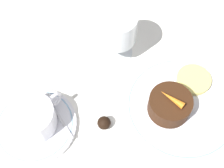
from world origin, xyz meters
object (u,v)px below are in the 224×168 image
coffee_cup (33,118)px  dessert_cake (170,105)px  dinner_plate (181,107)px  wine_glass (117,30)px  fork (216,51)px

coffee_cup → dessert_cake: coffee_cup is taller
dinner_plate → wine_glass: (0.01, 0.18, 0.07)m
wine_glass → dinner_plate: bearing=-91.8°
coffee_cup → dessert_cake: (0.20, -0.16, -0.00)m
fork → dessert_cake: size_ratio=2.20×
coffee_cup → fork: size_ratio=0.62×
wine_glass → fork: 0.23m
wine_glass → fork: size_ratio=0.63×
dinner_plate → dessert_cake: 0.04m
dinner_plate → fork: bearing=11.4°
wine_glass → dessert_cake: bearing=-100.4°
dinner_plate → dessert_cake: (-0.03, 0.01, 0.02)m
wine_glass → dessert_cake: 0.18m
dinner_plate → dessert_cake: dessert_cake is taller
wine_glass → dessert_cake: size_ratio=1.39×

